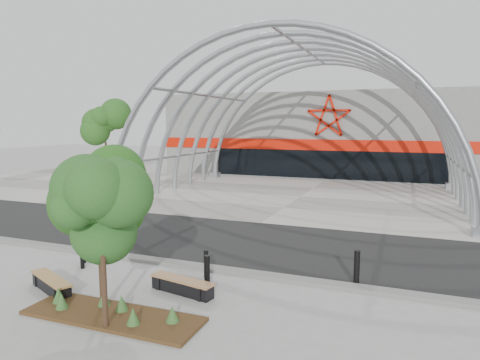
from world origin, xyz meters
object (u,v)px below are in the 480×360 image
object	(u,v)px
street_tree_0	(98,207)
bollard_2	(206,264)
street_tree_1	(101,215)
bench_0	(51,285)
bench_1	(182,286)

from	to	relation	value
street_tree_0	bollard_2	distance (m)	4.29
street_tree_1	bollard_2	xyz separation A→B (m)	(0.72, 4.16, -2.43)
street_tree_1	bench_0	distance (m)	4.32
street_tree_1	bollard_2	bearing A→B (deg)	80.22
bench_0	street_tree_0	bearing A→B (deg)	-10.22
street_tree_0	bench_1	xyz separation A→B (m)	(1.52, 1.73, -2.61)
bench_0	bollard_2	bearing A→B (deg)	36.10
street_tree_0	street_tree_1	distance (m)	1.31
bollard_2	bench_1	bearing A→B (deg)	-93.38
bench_0	bench_1	bearing A→B (deg)	19.61
street_tree_0	bollard_2	xyz separation A→B (m)	(1.60, 3.19, -2.36)
street_tree_0	street_tree_1	size ratio (longest dim) A/B	0.98
street_tree_0	bench_0	xyz separation A→B (m)	(-2.23, 0.40, -2.61)
bollard_2	street_tree_1	bearing A→B (deg)	-99.78
street_tree_0	bench_0	bearing A→B (deg)	169.78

